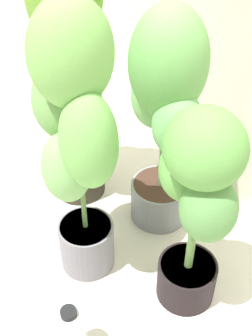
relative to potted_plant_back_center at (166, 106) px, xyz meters
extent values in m
plane|color=silver|center=(0.03, -0.53, -0.53)|extent=(8.00, 8.00, 0.00)
cylinder|color=gray|center=(0.00, 0.00, -0.44)|extent=(0.23, 0.23, 0.17)
cylinder|color=#422921|center=(0.00, 0.00, -0.37)|extent=(0.21, 0.21, 0.02)
cylinder|color=#5A7A47|center=(0.00, 0.00, -0.06)|extent=(0.02, 0.02, 0.59)
ellipsoid|color=#6DAB5A|center=(0.00, 0.00, 0.16)|extent=(0.32, 0.32, 0.39)
ellipsoid|color=#7AB568|center=(-0.07, 0.02, 0.01)|extent=(0.18, 0.20, 0.27)
ellipsoid|color=#6FAF65|center=(0.09, -0.03, -0.02)|extent=(0.25, 0.25, 0.24)
cylinder|color=#2C271C|center=(-0.32, -0.17, -0.42)|extent=(0.21, 0.21, 0.21)
cylinder|color=#3C2D1B|center=(-0.32, -0.17, -0.32)|extent=(0.20, 0.20, 0.02)
cylinder|color=#597B3B|center=(-0.32, -0.17, 0.06)|extent=(0.02, 0.02, 0.74)
ellipsoid|color=#599E37|center=(-0.41, -0.15, 0.15)|extent=(0.21, 0.21, 0.40)
ellipsoid|color=#5B9E2F|center=(-0.26, -0.20, 0.12)|extent=(0.24, 0.24, 0.32)
ellipsoid|color=#589D2B|center=(-0.31, -0.23, -0.02)|extent=(0.15, 0.15, 0.32)
cylinder|color=black|center=(0.34, -0.17, -0.45)|extent=(0.20, 0.20, 0.15)
cylinder|color=#412B22|center=(0.34, -0.17, -0.38)|extent=(0.18, 0.18, 0.02)
cylinder|color=#597F40|center=(0.34, -0.17, -0.10)|extent=(0.03, 0.03, 0.56)
ellipsoid|color=#5F9D47|center=(0.34, -0.17, 0.11)|extent=(0.30, 0.29, 0.23)
ellipsoid|color=#63A44A|center=(0.26, -0.15, -0.03)|extent=(0.23, 0.23, 0.20)
ellipsoid|color=#59914B|center=(0.40, -0.19, -0.05)|extent=(0.22, 0.22, 0.21)
cylinder|color=slate|center=(0.02, -0.37, -0.43)|extent=(0.20, 0.20, 0.19)
cylinder|color=#482D1E|center=(0.02, -0.37, -0.34)|extent=(0.18, 0.18, 0.02)
cylinder|color=#588240|center=(0.02, -0.37, 0.03)|extent=(0.02, 0.02, 0.74)
ellipsoid|color=#74B154|center=(0.02, -0.37, 0.31)|extent=(0.24, 0.26, 0.31)
ellipsoid|color=#6EA255|center=(-0.07, -0.34, 0.12)|extent=(0.22, 0.23, 0.27)
ellipsoid|color=#71B455|center=(0.11, -0.38, 0.09)|extent=(0.18, 0.16, 0.31)
ellipsoid|color=#7DB766|center=(0.03, -0.42, -0.04)|extent=(0.19, 0.18, 0.24)
cylinder|color=white|center=(0.29, -0.60, -0.42)|extent=(0.09, 0.09, 0.21)
cylinder|color=black|center=(0.29, -0.60, -0.30)|extent=(0.05, 0.05, 0.02)
camera|label=1|loc=(0.96, -0.91, 0.85)|focal=48.93mm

